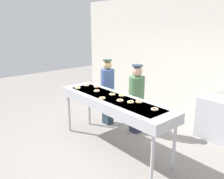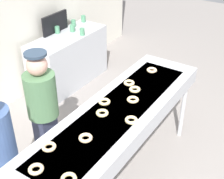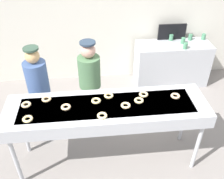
# 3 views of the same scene
# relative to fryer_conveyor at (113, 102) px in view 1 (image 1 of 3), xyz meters

# --- Properties ---
(ground_plane) EXTENTS (16.00, 16.00, 0.00)m
(ground_plane) POSITION_rel_fryer_conveyor_xyz_m (0.00, 0.00, -0.97)
(ground_plane) COLOR gray
(back_wall) EXTENTS (8.00, 0.12, 3.16)m
(back_wall) POSITION_rel_fryer_conveyor_xyz_m (0.00, 2.44, 0.61)
(back_wall) COLOR silver
(back_wall) RESTS_ON ground
(fryer_conveyor) EXTENTS (2.68, 0.73, 1.07)m
(fryer_conveyor) POSITION_rel_fryer_conveyor_xyz_m (0.00, 0.00, 0.00)
(fryer_conveyor) COLOR #B7BABF
(fryer_conveyor) RESTS_ON ground
(plain_donut_0) EXTENTS (0.17, 0.17, 0.03)m
(plain_donut_0) POSITION_rel_fryer_conveyor_xyz_m (0.95, 0.08, 0.11)
(plain_donut_0) COLOR beige
(plain_donut_0) RESTS_ON fryer_conveyor
(plain_donut_1) EXTENTS (0.17, 0.17, 0.03)m
(plain_donut_1) POSITION_rel_fryer_conveyor_xyz_m (-0.53, -0.00, 0.11)
(plain_donut_1) COLOR #F5CB94
(plain_donut_1) RESTS_ON fryer_conveyor
(plain_donut_2) EXTENTS (0.14, 0.14, 0.03)m
(plain_donut_2) POSITION_rel_fryer_conveyor_xyz_m (-0.08, -0.21, 0.11)
(plain_donut_2) COLOR #F0D390
(plain_donut_2) RESTS_ON fryer_conveyor
(plain_donut_3) EXTENTS (0.18, 0.18, 0.03)m
(plain_donut_3) POSITION_rel_fryer_conveyor_xyz_m (-0.99, -0.18, 0.11)
(plain_donut_3) COLOR #F0D68D
(plain_donut_3) RESTS_ON fryer_conveyor
(plain_donut_4) EXTENTS (0.18, 0.18, 0.03)m
(plain_donut_4) POSITION_rel_fryer_conveyor_xyz_m (-0.14, 0.09, 0.11)
(plain_donut_4) COLOR #E7D589
(plain_donut_4) RESTS_ON fryer_conveyor
(plain_donut_5) EXTENTS (0.13, 0.13, 0.03)m
(plain_donut_5) POSITION_rel_fryer_conveyor_xyz_m (0.24, -0.05, 0.11)
(plain_donut_5) COLOR #F6D190
(plain_donut_5) RESTS_ON fryer_conveyor
(plain_donut_6) EXTENTS (0.18, 0.18, 0.03)m
(plain_donut_6) POSITION_rel_fryer_conveyor_xyz_m (-0.80, 0.20, 0.11)
(plain_donut_6) COLOR #F6CA8F
(plain_donut_6) RESTS_ON fryer_conveyor
(plain_donut_7) EXTENTS (0.17, 0.17, 0.03)m
(plain_donut_7) POSITION_rel_fryer_conveyor_xyz_m (0.04, 0.18, 0.11)
(plain_donut_7) COLOR #F1D488
(plain_donut_7) RESTS_ON fryer_conveyor
(plain_donut_8) EXTENTS (0.16, 0.16, 0.03)m
(plain_donut_8) POSITION_rel_fryer_conveyor_xyz_m (0.52, 0.16, 0.11)
(plain_donut_8) COLOR #F0CD8D
(plain_donut_8) RESTS_ON fryer_conveyor
(plain_donut_9) EXTENTS (0.14, 0.14, 0.03)m
(plain_donut_9) POSITION_rel_fryer_conveyor_xyz_m (0.43, 0.04, 0.11)
(plain_donut_9) COLOR #EFD48E
(plain_donut_9) RESTS_ON fryer_conveyor
(plain_donut_10) EXTENTS (0.18, 0.18, 0.03)m
(plain_donut_10) POSITION_rel_fryer_conveyor_xyz_m (-1.05, 0.10, 0.11)
(plain_donut_10) COLOR beige
(plain_donut_10) RESTS_ON fryer_conveyor
(worker_baker) EXTENTS (0.33, 0.33, 1.63)m
(worker_baker) POSITION_rel_fryer_conveyor_xyz_m (-0.99, 0.67, -0.06)
(worker_baker) COLOR #233746
(worker_baker) RESTS_ON ground
(worker_assistant) EXTENTS (0.35, 0.35, 1.58)m
(worker_assistant) POSITION_rel_fryer_conveyor_xyz_m (-0.21, 0.87, -0.07)
(worker_assistant) COLOR #292E45
(worker_assistant) RESTS_ON ground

